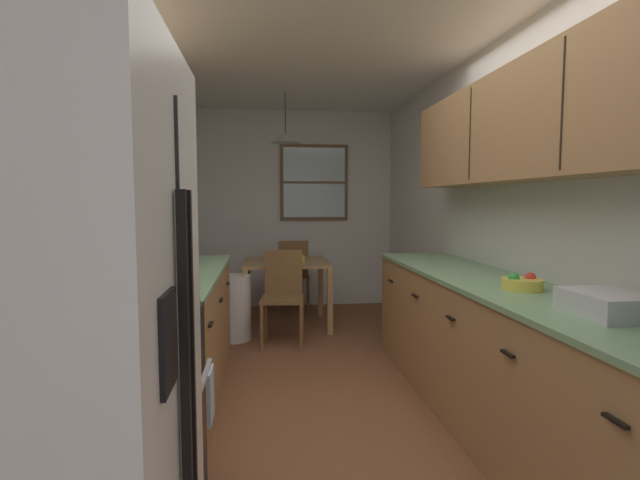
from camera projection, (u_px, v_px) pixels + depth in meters
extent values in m
plane|color=brown|center=(315.00, 379.00, 3.65)|extent=(12.00, 12.00, 0.00)
cube|color=silver|center=(130.00, 216.00, 3.38)|extent=(0.10, 9.00, 2.55)
cube|color=silver|center=(484.00, 215.00, 3.71)|extent=(0.10, 9.00, 2.55)
cube|color=silver|center=(293.00, 209.00, 6.17)|extent=(4.40, 0.10, 2.55)
cube|color=white|center=(315.00, 36.00, 3.44)|extent=(4.40, 9.00, 0.08)
cube|color=white|center=(41.00, 395.00, 1.18)|extent=(0.69, 0.78, 1.79)
cube|color=black|center=(183.00, 408.00, 1.23)|extent=(0.01, 0.01, 1.61)
cube|color=black|center=(186.00, 415.00, 1.19)|extent=(0.02, 0.02, 1.14)
cube|color=black|center=(191.00, 401.00, 1.27)|extent=(0.02, 0.02, 1.14)
cube|color=black|center=(169.00, 341.00, 1.04)|extent=(0.01, 0.15, 0.22)
cube|color=beige|center=(190.00, 207.00, 1.37)|extent=(0.01, 0.05, 0.07)
cube|color=black|center=(120.00, 427.00, 1.94)|extent=(0.62, 0.64, 0.90)
cube|color=black|center=(198.00, 429.00, 1.98)|extent=(0.01, 0.45, 0.30)
cube|color=silver|center=(203.00, 381.00, 1.96)|extent=(0.02, 0.51, 0.02)
cube|color=black|center=(116.00, 318.00, 1.90)|extent=(0.59, 0.60, 0.02)
cube|color=black|center=(42.00, 298.00, 1.86)|extent=(0.06, 0.64, 0.20)
cylinder|color=#2D2D2D|center=(65.00, 324.00, 1.74)|extent=(0.15, 0.15, 0.01)
cylinder|color=#2D2D2D|center=(92.00, 307.00, 2.02)|extent=(0.15, 0.15, 0.01)
cylinder|color=#2D2D2D|center=(143.00, 322.00, 1.77)|extent=(0.15, 0.15, 0.01)
cylinder|color=#2D2D2D|center=(159.00, 305.00, 2.05)|extent=(0.15, 0.15, 0.01)
cube|color=white|center=(77.00, 128.00, 1.82)|extent=(0.38, 0.61, 0.32)
cube|color=black|center=(124.00, 126.00, 1.78)|extent=(0.01, 0.37, 0.21)
cube|color=#2D2D33|center=(142.00, 136.00, 2.05)|extent=(0.01, 0.12, 0.21)
cube|color=#A87A4C|center=(176.00, 339.00, 3.22)|extent=(0.60, 1.94, 0.87)
cube|color=#7AA87A|center=(174.00, 274.00, 3.18)|extent=(0.63, 1.96, 0.03)
cube|color=black|center=(211.00, 324.00, 2.60)|extent=(0.02, 0.10, 0.01)
cube|color=black|center=(221.00, 300.00, 3.24)|extent=(0.02, 0.10, 0.01)
cube|color=black|center=(228.00, 284.00, 3.88)|extent=(0.02, 0.10, 0.01)
cube|color=#A87A4C|center=(147.00, 129.00, 3.04)|extent=(0.32, 2.04, 0.65)
cube|color=#2D2319|center=(161.00, 120.00, 2.72)|extent=(0.01, 0.01, 0.60)
cube|color=#2D2319|center=(181.00, 136.00, 3.39)|extent=(0.01, 0.01, 0.60)
cube|color=#A87A4C|center=(499.00, 360.00, 2.79)|extent=(0.60, 3.23, 0.87)
cube|color=#7AA87A|center=(502.00, 286.00, 2.76)|extent=(0.63, 3.25, 0.03)
cube|color=black|center=(615.00, 421.00, 1.45)|extent=(0.02, 0.10, 0.01)
cube|color=black|center=(508.00, 354.00, 2.09)|extent=(0.02, 0.10, 0.01)
cube|color=black|center=(450.00, 318.00, 2.73)|extent=(0.02, 0.10, 0.01)
cube|color=black|center=(415.00, 296.00, 3.37)|extent=(0.02, 0.10, 0.01)
cube|color=black|center=(390.00, 281.00, 4.01)|extent=(0.02, 0.10, 0.01)
cube|color=#A87A4C|center=(535.00, 122.00, 2.65)|extent=(0.32, 2.93, 0.66)
cube|color=#2D2319|center=(562.00, 104.00, 2.15)|extent=(0.01, 0.01, 0.60)
cube|color=#2D2319|center=(470.00, 134.00, 3.10)|extent=(0.01, 0.01, 0.60)
cube|color=#A87F51|center=(286.00, 262.00, 5.16)|extent=(0.92, 0.86, 0.03)
cube|color=#A87F51|center=(246.00, 304.00, 4.74)|extent=(0.06, 0.06, 0.69)
cube|color=#A87F51|center=(330.00, 301.00, 4.84)|extent=(0.06, 0.06, 0.69)
cube|color=#A87F51|center=(248.00, 289.00, 5.53)|extent=(0.06, 0.06, 0.69)
cube|color=#A87F51|center=(320.00, 287.00, 5.64)|extent=(0.06, 0.06, 0.69)
cube|color=brown|center=(283.00, 299.00, 4.47)|extent=(0.44, 0.44, 0.04)
cube|color=brown|center=(284.00, 273.00, 4.63)|extent=(0.37, 0.07, 0.45)
cylinder|color=brown|center=(301.00, 328.00, 4.31)|extent=(0.04, 0.04, 0.43)
cylinder|color=brown|center=(262.00, 328.00, 4.30)|extent=(0.04, 0.04, 0.43)
cylinder|color=brown|center=(302.00, 318.00, 4.67)|extent=(0.04, 0.04, 0.43)
cylinder|color=brown|center=(266.00, 318.00, 4.67)|extent=(0.04, 0.04, 0.43)
cube|color=brown|center=(290.00, 275.00, 5.89)|extent=(0.45, 0.45, 0.04)
cube|color=brown|center=(293.00, 259.00, 5.70)|extent=(0.37, 0.08, 0.45)
cylinder|color=brown|center=(274.00, 292.00, 6.04)|extent=(0.04, 0.04, 0.43)
cylinder|color=brown|center=(301.00, 290.00, 6.13)|extent=(0.04, 0.04, 0.43)
cylinder|color=brown|center=(279.00, 297.00, 5.69)|extent=(0.04, 0.04, 0.43)
cylinder|color=brown|center=(308.00, 296.00, 5.78)|extent=(0.04, 0.04, 0.43)
cylinder|color=black|center=(285.00, 113.00, 5.02)|extent=(0.01, 0.01, 0.44)
cone|color=#B7B2A8|center=(285.00, 138.00, 5.04)|extent=(0.33, 0.33, 0.10)
sphere|color=white|center=(285.00, 136.00, 5.04)|extent=(0.06, 0.06, 0.06)
cube|color=brown|center=(314.00, 183.00, 6.10)|extent=(0.88, 0.04, 0.98)
cube|color=silver|center=(314.00, 182.00, 6.09)|extent=(0.80, 0.01, 0.90)
cube|color=brown|center=(314.00, 182.00, 6.08)|extent=(0.80, 0.02, 0.03)
cylinder|color=white|center=(233.00, 308.00, 4.66)|extent=(0.36, 0.36, 0.65)
cylinder|color=red|center=(152.00, 273.00, 2.54)|extent=(0.10, 0.10, 0.18)
cylinder|color=white|center=(151.00, 255.00, 2.54)|extent=(0.10, 0.10, 0.02)
cube|color=silver|center=(211.00, 395.00, 2.13)|extent=(0.02, 0.16, 0.24)
cylinder|color=#E5D14C|center=(522.00, 284.00, 2.55)|extent=(0.22, 0.22, 0.06)
cylinder|color=black|center=(523.00, 281.00, 2.55)|extent=(0.18, 0.18, 0.03)
sphere|color=red|center=(530.00, 278.00, 2.56)|extent=(0.06, 0.06, 0.06)
sphere|color=green|center=(514.00, 278.00, 2.55)|extent=(0.06, 0.06, 0.06)
cube|color=silver|center=(609.00, 304.00, 1.97)|extent=(0.28, 0.34, 0.10)
cylinder|color=#E0D14C|center=(296.00, 259.00, 5.12)|extent=(0.19, 0.19, 0.06)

